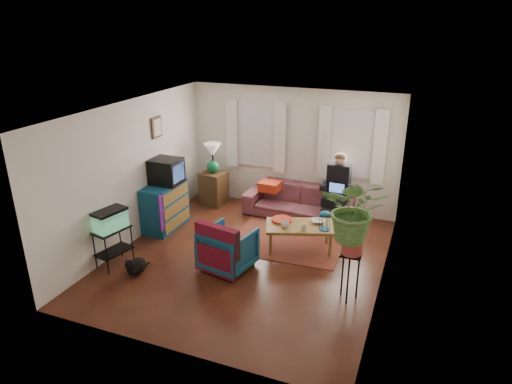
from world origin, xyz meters
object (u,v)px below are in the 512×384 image
at_px(dresser, 165,206).
at_px(coffee_table, 300,237).
at_px(sofa, 298,197).
at_px(aquarium_stand, 114,247).
at_px(plant_stand, 349,276).
at_px(side_table, 214,188).
at_px(armchair, 228,247).

height_order(dresser, coffee_table, dresser).
bearing_deg(sofa, aquarium_stand, -124.07).
distance_m(sofa, plant_stand, 3.04).
bearing_deg(sofa, dresser, -144.42).
height_order(side_table, armchair, armchair).
bearing_deg(coffee_table, armchair, -151.22).
distance_m(sofa, side_table, 1.95).
relative_size(aquarium_stand, coffee_table, 0.56).
distance_m(armchair, coffee_table, 1.40).
height_order(side_table, dresser, dresser).
bearing_deg(side_table, coffee_table, -30.36).
height_order(aquarium_stand, armchair, armchair).
bearing_deg(dresser, plant_stand, -16.31).
bearing_deg(aquarium_stand, side_table, 96.44).
bearing_deg(coffee_table, aquarium_stand, -168.31).
height_order(dresser, aquarium_stand, dresser).
bearing_deg(plant_stand, coffee_table, 132.62).
distance_m(sofa, aquarium_stand, 3.84).
bearing_deg(plant_stand, dresser, 163.49).
distance_m(coffee_table, plant_stand, 1.64).
height_order(side_table, plant_stand, plant_stand).
distance_m(aquarium_stand, coffee_table, 3.21).
height_order(sofa, aquarium_stand, sofa).
height_order(coffee_table, plant_stand, plant_stand).
height_order(aquarium_stand, plant_stand, plant_stand).
relative_size(armchair, coffee_table, 0.66).
bearing_deg(armchair, aquarium_stand, 29.97).
xyz_separation_m(side_table, aquarium_stand, (-0.35, -3.06, -0.03)).
bearing_deg(dresser, side_table, 77.15).
distance_m(side_table, armchair, 2.85).
bearing_deg(coffee_table, plant_stand, -66.83).
distance_m(sofa, armchair, 2.50).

